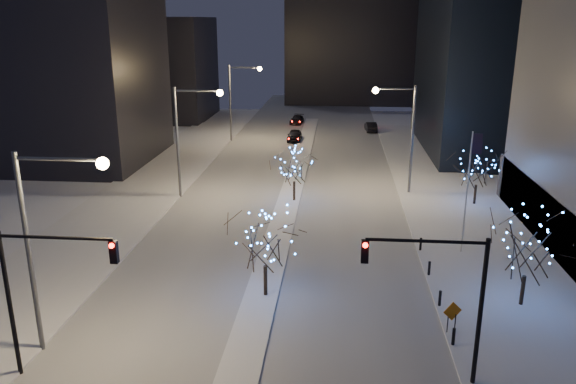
# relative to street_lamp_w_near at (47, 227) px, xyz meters

# --- Properties ---
(road) EXTENTS (20.00, 130.00, 0.02)m
(road) POSITION_rel_street_lamp_w_near_xyz_m (8.94, 33.00, -6.49)
(road) COLOR #A7ACB6
(road) RESTS_ON ground
(median) EXTENTS (2.00, 80.00, 0.15)m
(median) POSITION_rel_street_lamp_w_near_xyz_m (8.94, 28.00, -6.42)
(median) COLOR silver
(median) RESTS_ON ground
(east_sidewalk) EXTENTS (10.00, 90.00, 0.15)m
(east_sidewalk) POSITION_rel_street_lamp_w_near_xyz_m (23.94, 18.00, -6.42)
(east_sidewalk) COLOR silver
(east_sidewalk) RESTS_ON ground
(west_sidewalk) EXTENTS (8.00, 90.00, 0.15)m
(west_sidewalk) POSITION_rel_street_lamp_w_near_xyz_m (-5.06, 18.00, -6.42)
(west_sidewalk) COLOR silver
(west_sidewalk) RESTS_ON ground
(filler_west_near) EXTENTS (22.00, 18.00, 24.00)m
(filler_west_near) POSITION_rel_street_lamp_w_near_xyz_m (-19.06, 38.00, 5.50)
(filler_west_near) COLOR black
(filler_west_near) RESTS_ON ground
(filler_west_far) EXTENTS (18.00, 16.00, 16.00)m
(filler_west_far) POSITION_rel_street_lamp_w_near_xyz_m (-17.06, 68.00, 1.50)
(filler_west_far) COLOR black
(filler_west_far) RESTS_ON ground
(street_lamp_w_near) EXTENTS (4.40, 0.56, 10.00)m
(street_lamp_w_near) POSITION_rel_street_lamp_w_near_xyz_m (0.00, 0.00, 0.00)
(street_lamp_w_near) COLOR #595E66
(street_lamp_w_near) RESTS_ON ground
(street_lamp_w_mid) EXTENTS (4.40, 0.56, 10.00)m
(street_lamp_w_mid) POSITION_rel_street_lamp_w_near_xyz_m (0.00, 25.00, 0.00)
(street_lamp_w_mid) COLOR #595E66
(street_lamp_w_mid) RESTS_ON ground
(street_lamp_w_far) EXTENTS (4.40, 0.56, 10.00)m
(street_lamp_w_far) POSITION_rel_street_lamp_w_near_xyz_m (0.00, 50.00, 0.00)
(street_lamp_w_far) COLOR #595E66
(street_lamp_w_far) RESTS_ON ground
(street_lamp_east) EXTENTS (3.90, 0.56, 10.00)m
(street_lamp_east) POSITION_rel_street_lamp_w_near_xyz_m (19.02, 28.00, -0.05)
(street_lamp_east) COLOR #595E66
(street_lamp_east) RESTS_ON ground
(traffic_signal_west) EXTENTS (5.26, 0.43, 7.00)m
(traffic_signal_west) POSITION_rel_street_lamp_w_near_xyz_m (0.50, -2.00, -1.74)
(traffic_signal_west) COLOR black
(traffic_signal_west) RESTS_ON ground
(traffic_signal_east) EXTENTS (5.26, 0.43, 7.00)m
(traffic_signal_east) POSITION_rel_street_lamp_w_near_xyz_m (17.88, -1.00, -1.74)
(traffic_signal_east) COLOR black
(traffic_signal_east) RESTS_ON ground
(flagpoles) EXTENTS (1.35, 2.60, 8.00)m
(flagpoles) POSITION_rel_street_lamp_w_near_xyz_m (22.30, 15.25, -1.70)
(flagpoles) COLOR silver
(flagpoles) RESTS_ON east_sidewalk
(bollards) EXTENTS (0.16, 12.16, 0.90)m
(bollards) POSITION_rel_street_lamp_w_near_xyz_m (19.14, 8.00, -5.90)
(bollards) COLOR black
(bollards) RESTS_ON east_sidewalk
(car_near) EXTENTS (1.82, 4.42, 1.50)m
(car_near) POSITION_rel_street_lamp_w_near_xyz_m (7.40, 50.79, -5.75)
(car_near) COLOR black
(car_near) RESTS_ON ground
(car_mid) EXTENTS (1.77, 4.27, 1.37)m
(car_mid) POSITION_rel_street_lamp_w_near_xyz_m (17.94, 58.59, -5.81)
(car_mid) COLOR black
(car_mid) RESTS_ON ground
(car_far) EXTENTS (2.19, 4.51, 1.26)m
(car_far) POSITION_rel_street_lamp_w_near_xyz_m (6.74, 63.89, -5.87)
(car_far) COLOR black
(car_far) RESTS_ON ground
(holiday_tree_median_near) EXTENTS (4.98, 4.98, 5.13)m
(holiday_tree_median_near) POSITION_rel_street_lamp_w_near_xyz_m (9.20, 6.44, -3.03)
(holiday_tree_median_near) COLOR black
(holiday_tree_median_near) RESTS_ON median
(holiday_tree_median_far) EXTENTS (4.98, 4.98, 4.84)m
(holiday_tree_median_far) POSITION_rel_street_lamp_w_near_xyz_m (9.44, 24.59, -3.22)
(holiday_tree_median_far) COLOR black
(holiday_tree_median_far) RESTS_ON median
(holiday_tree_plaza_near) EXTENTS (5.85, 5.85, 5.70)m
(holiday_tree_plaza_near) POSITION_rel_street_lamp_w_near_xyz_m (23.77, 6.59, -2.81)
(holiday_tree_plaza_near) COLOR black
(holiday_tree_plaza_near) RESTS_ON east_sidewalk
(holiday_tree_plaza_far) EXTENTS (4.98, 4.98, 4.95)m
(holiday_tree_plaza_far) POSITION_rel_street_lamp_w_near_xyz_m (25.26, 25.01, -3.18)
(holiday_tree_plaza_far) COLOR black
(holiday_tree_plaza_far) RESTS_ON east_sidewalk
(construction_sign) EXTENTS (1.00, 0.41, 1.75)m
(construction_sign) POSITION_rel_street_lamp_w_near_xyz_m (19.24, 3.16, -5.30)
(construction_sign) COLOR black
(construction_sign) RESTS_ON east_sidewalk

